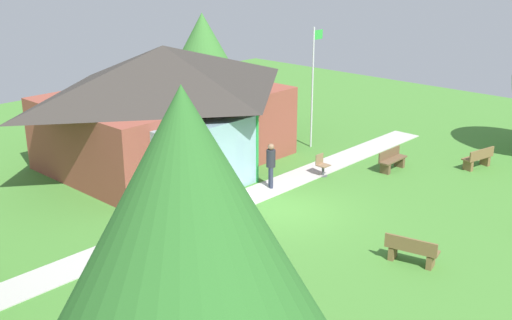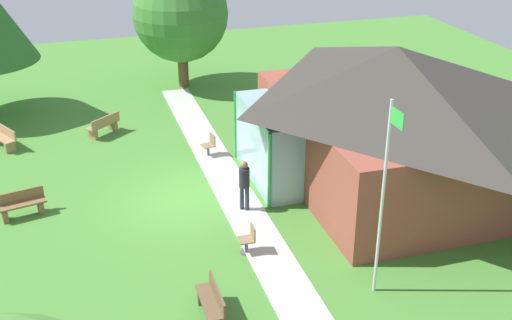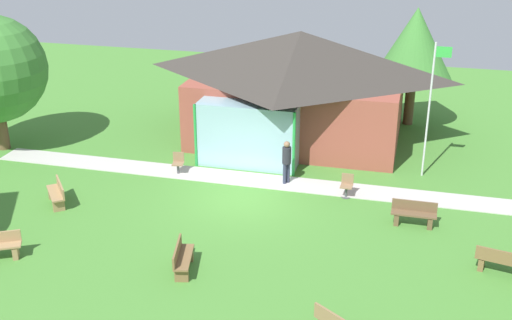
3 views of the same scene
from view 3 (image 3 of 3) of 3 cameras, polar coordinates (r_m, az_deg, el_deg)
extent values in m
plane|color=#478433|center=(23.63, -0.99, -3.52)|extent=(44.00, 44.00, 0.00)
cube|color=brown|center=(29.39, 3.83, 4.85)|extent=(9.01, 6.66, 2.94)
pyramid|color=#38332D|center=(28.74, 3.95, 9.46)|extent=(10.01, 7.66, 1.91)
cube|color=#8CB2BF|center=(26.10, -0.74, 2.24)|extent=(4.05, 1.20, 2.64)
cylinder|color=green|center=(26.14, -5.38, 2.17)|extent=(0.12, 0.12, 2.64)
cylinder|color=green|center=(25.12, 3.37, 1.37)|extent=(0.12, 0.12, 2.64)
cube|color=#BCB7B2|center=(25.14, 0.06, -1.80)|extent=(22.12, 1.34, 0.03)
cylinder|color=silver|center=(25.50, 15.04, 4.17)|extent=(0.08, 0.08, 5.34)
cube|color=green|center=(24.91, 16.27, 9.16)|extent=(0.60, 0.02, 0.40)
cube|color=brown|center=(20.40, 20.96, -8.25)|extent=(1.56, 0.75, 0.06)
cube|color=brown|center=(20.56, 19.34, -8.59)|extent=(0.24, 0.42, 0.39)
cube|color=brown|center=(20.14, 20.98, -8.00)|extent=(1.48, 0.37, 0.36)
cube|color=#9E7A51|center=(24.18, -17.33, -2.80)|extent=(1.28, 1.44, 0.06)
cube|color=#9E7A51|center=(23.79, -17.06, -3.88)|extent=(0.41, 0.38, 0.39)
cube|color=#9E7A51|center=(24.78, -17.44, -2.84)|extent=(0.41, 0.38, 0.39)
cube|color=#9E7A51|center=(24.11, -16.94, -2.28)|extent=(0.99, 1.21, 0.36)
cube|color=brown|center=(19.32, -6.41, -8.57)|extent=(0.76, 1.56, 0.06)
cube|color=brown|center=(19.91, -6.16, -8.38)|extent=(0.43, 0.24, 0.39)
cube|color=brown|center=(18.99, -6.60, -10.08)|extent=(0.43, 0.24, 0.39)
cube|color=brown|center=(19.24, -7.00, -8.01)|extent=(0.39, 1.48, 0.36)
cube|color=brown|center=(22.28, 13.80, -4.64)|extent=(1.50, 0.44, 0.06)
cube|color=brown|center=(22.41, 15.14, -5.35)|extent=(0.16, 0.40, 0.39)
cube|color=brown|center=(22.39, 12.33, -5.09)|extent=(0.16, 0.40, 0.39)
cube|color=brown|center=(22.35, 13.86, -3.94)|extent=(1.50, 0.06, 0.36)
cube|color=#9E7A51|center=(21.30, -20.51, -7.61)|extent=(0.33, 0.43, 0.39)
cube|color=#8C6B4C|center=(23.86, 8.01, -2.31)|extent=(0.45, 0.45, 0.04)
cube|color=#8C6B4C|center=(23.95, 8.11, -1.64)|extent=(0.44, 0.05, 0.40)
cylinder|color=#4C4C51|center=(23.95, 7.98, -2.81)|extent=(0.10, 0.10, 0.42)
cylinder|color=#4C4C51|center=(24.04, 7.96, -3.24)|extent=(0.36, 0.36, 0.02)
cube|color=#8C6B4C|center=(25.75, -6.93, -0.33)|extent=(0.52, 0.52, 0.04)
cube|color=#8C6B4C|center=(25.85, -6.87, 0.29)|extent=(0.44, 0.12, 0.40)
cylinder|color=#4C4C51|center=(25.84, -6.90, -0.80)|extent=(0.10, 0.10, 0.42)
cylinder|color=#4C4C51|center=(25.92, -6.88, -1.21)|extent=(0.36, 0.36, 0.02)
cylinder|color=#2D3347|center=(24.70, 2.55, -1.24)|extent=(0.14, 0.14, 0.85)
cylinder|color=#2D3347|center=(24.81, 2.86, -1.13)|extent=(0.14, 0.14, 0.85)
cylinder|color=#26262D|center=(24.47, 2.74, 0.42)|extent=(0.34, 0.34, 0.65)
sphere|color=#846047|center=(24.30, 2.75, 1.39)|extent=(0.24, 0.24, 0.24)
cylinder|color=brown|center=(30.09, -21.60, 2.63)|extent=(0.51, 0.51, 1.87)
cylinder|color=brown|center=(31.88, 13.44, 5.09)|extent=(0.46, 0.46, 2.28)
cone|color=#3D7F33|center=(31.18, 13.91, 9.99)|extent=(3.68, 3.68, 3.31)
camera|label=1|loc=(22.32, -55.76, 8.12)|focal=43.87mm
camera|label=2|loc=(21.54, 53.22, 13.92)|focal=44.97mm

